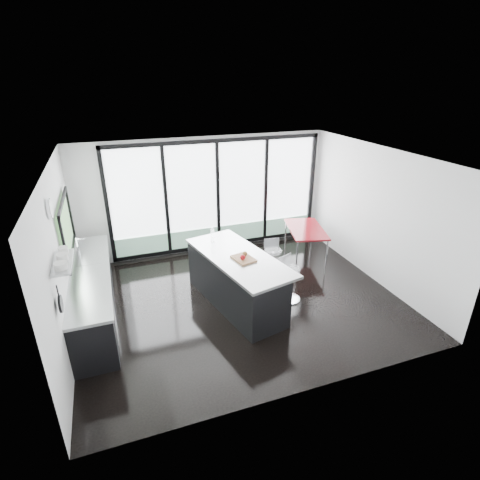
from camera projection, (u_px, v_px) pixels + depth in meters
name	position (u px, v px, depth m)	size (l,w,h in m)	color
floor	(240.00, 299.00, 7.40)	(6.00, 5.00, 0.00)	black
ceiling	(240.00, 158.00, 6.26)	(6.00, 5.00, 0.00)	white
wall_back	(217.00, 200.00, 9.08)	(6.00, 0.09, 2.80)	silver
wall_front	(308.00, 309.00, 4.68)	(6.00, 0.00, 2.80)	silver
wall_left	(63.00, 244.00, 6.08)	(0.26, 5.00, 2.80)	silver
wall_right	(376.00, 215.00, 7.75)	(0.00, 5.00, 2.80)	silver
counter_cabinets	(93.00, 294.00, 6.73)	(0.69, 3.24, 1.36)	black
island	(235.00, 280.00, 7.09)	(1.54, 2.61, 1.30)	black
bar_stool_near	(289.00, 284.00, 7.26)	(0.44, 0.44, 0.71)	silver
bar_stool_far	(273.00, 264.00, 8.05)	(0.42, 0.42, 0.68)	silver
red_table	(305.00, 243.00, 8.99)	(0.79, 1.38, 0.74)	maroon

